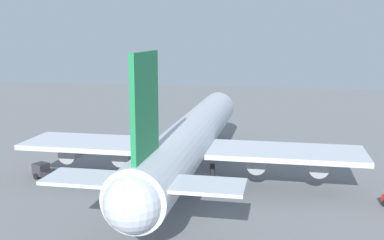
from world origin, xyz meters
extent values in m
plane|color=slate|center=(0.00, 0.00, 0.00)|extent=(247.27, 247.27, 0.00)
cylinder|color=silver|center=(0.00, 0.00, 6.35)|extent=(55.96, 6.40, 6.40)
sphere|color=silver|center=(27.98, 0.00, 6.35)|extent=(6.27, 6.27, 6.27)
sphere|color=silver|center=(-27.98, 0.00, 6.35)|extent=(5.44, 5.44, 5.44)
cube|color=#1E7F47|center=(-23.50, 0.00, 14.67)|extent=(7.83, 0.50, 10.23)
cube|color=silver|center=(-24.62, -5.10, 7.31)|extent=(5.04, 9.60, 0.36)
cube|color=silver|center=(-24.62, 5.10, 7.31)|extent=(5.04, 9.60, 0.36)
cube|color=silver|center=(-2.80, -13.14, 5.39)|extent=(9.51, 22.44, 0.70)
cube|color=silver|center=(-2.80, 13.14, 5.39)|extent=(9.51, 22.44, 0.70)
cylinder|color=gray|center=(-1.80, -9.77, 3.70)|extent=(5.12, 2.69, 2.69)
cylinder|color=gray|center=(-1.80, -18.08, 3.70)|extent=(5.12, 2.69, 2.69)
cylinder|color=gray|center=(-1.80, 9.77, 3.70)|extent=(5.12, 2.69, 2.69)
cylinder|color=gray|center=(-1.80, 18.08, 3.70)|extent=(5.12, 2.69, 2.69)
cylinder|color=black|center=(17.91, 0.00, 1.58)|extent=(0.70, 0.70, 3.15)
cylinder|color=black|center=(-2.80, -3.52, 1.58)|extent=(0.70, 0.70, 3.15)
cylinder|color=black|center=(-2.80, 3.52, 1.58)|extent=(0.70, 0.70, 3.15)
cube|color=#333338|center=(-4.09, 22.40, 1.33)|extent=(2.46, 2.47, 1.78)
cube|color=#232328|center=(-5.07, 19.96, 0.90)|extent=(3.00, 3.81, 0.92)
cylinder|color=black|center=(-3.15, 21.97, 0.44)|extent=(0.59, 0.93, 0.89)
cylinder|color=black|center=(-5.07, 22.75, 0.44)|extent=(0.59, 0.93, 0.89)
cylinder|color=black|center=(-4.36, 18.95, 0.44)|extent=(0.59, 0.93, 0.89)
cylinder|color=black|center=(-6.29, 19.72, 0.44)|extent=(0.59, 0.93, 0.89)
cone|color=orange|center=(27.82, 3.96, 0.35)|extent=(0.49, 0.49, 0.69)
camera|label=1|loc=(-66.57, -13.07, 21.54)|focal=43.96mm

